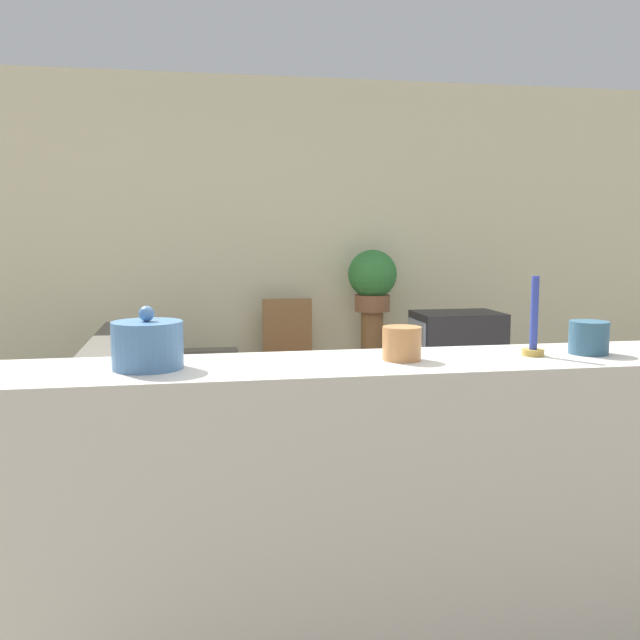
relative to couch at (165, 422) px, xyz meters
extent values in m
plane|color=tan|center=(0.70, -1.84, -0.29)|extent=(14.00, 14.00, 0.00)
cube|color=beige|center=(0.70, 1.59, 1.06)|extent=(9.00, 0.06, 2.70)
cube|color=#605B51|center=(0.04, 0.00, -0.06)|extent=(0.92, 1.71, 0.47)
cube|color=#605B51|center=(-0.32, 0.00, 0.35)|extent=(0.20, 1.71, 0.34)
cube|color=#605B51|center=(0.04, -0.77, 0.01)|extent=(0.92, 0.16, 0.61)
cube|color=#605B51|center=(0.04, 0.77, 0.01)|extent=(0.92, 0.16, 0.61)
cube|color=olive|center=(2.04, 0.43, -0.08)|extent=(0.71, 0.47, 0.43)
cube|color=#232328|center=(2.04, 0.43, 0.36)|extent=(0.60, 0.44, 0.45)
cube|color=#939EB2|center=(1.74, 0.43, 0.36)|extent=(0.02, 0.36, 0.35)
cube|color=olive|center=(0.94, 1.08, 0.11)|extent=(0.44, 0.44, 0.04)
cube|color=olive|center=(0.94, 1.28, 0.38)|extent=(0.40, 0.04, 0.49)
cylinder|color=olive|center=(0.75, 0.89, -0.10)|extent=(0.04, 0.04, 0.38)
cylinder|color=olive|center=(1.13, 0.89, -0.10)|extent=(0.04, 0.04, 0.38)
cylinder|color=olive|center=(0.75, 1.27, -0.10)|extent=(0.04, 0.04, 0.38)
cylinder|color=olive|center=(1.13, 1.27, -0.10)|extent=(0.04, 0.04, 0.38)
cylinder|color=olive|center=(1.63, 1.24, 0.11)|extent=(0.18, 0.18, 0.81)
cylinder|color=#8E5B3D|center=(1.63, 1.24, 0.58)|extent=(0.29, 0.29, 0.13)
sphere|color=#38843D|center=(1.63, 1.24, 0.82)|extent=(0.39, 0.39, 0.39)
cube|color=beige|center=(0.70, -2.29, 0.24)|extent=(2.21, 0.44, 1.06)
cylinder|color=#4C7AAD|center=(0.05, -2.29, 0.83)|extent=(0.20, 0.20, 0.13)
sphere|color=#4C7AAD|center=(0.05, -2.29, 0.92)|extent=(0.04, 0.04, 0.04)
cylinder|color=#C6844C|center=(0.79, -2.29, 0.82)|extent=(0.12, 0.12, 0.10)
cylinder|color=#B7933D|center=(1.22, -2.29, 0.78)|extent=(0.07, 0.07, 0.02)
cylinder|color=#2D3D9E|center=(1.22, -2.29, 0.90)|extent=(0.02, 0.02, 0.23)
cylinder|color=#335B75|center=(1.41, -2.29, 0.82)|extent=(0.12, 0.12, 0.10)
camera|label=1|loc=(0.16, -4.34, 1.15)|focal=40.00mm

